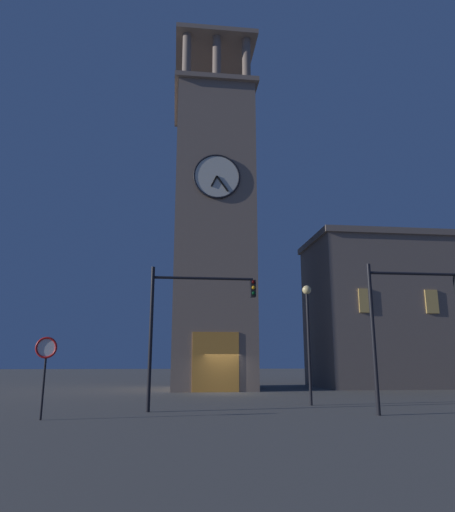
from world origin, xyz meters
The scene contains 7 objects.
ground_plane centered at (0.00, 0.00, 0.00)m, with size 200.00×200.00×0.00m, color #56544F.
clocktower centered at (0.48, -4.80, 12.50)m, with size 6.66×8.12×30.68m.
adjacent_wing_building centered at (-18.68, -5.74, 6.13)m, with size 21.44×8.16×12.23m.
traffic_signal_near centered at (-5.82, 13.13, 4.01)m, with size 4.05×0.41×5.94m.
traffic_signal_mid centered at (2.85, 10.90, 4.09)m, with size 4.61×0.41×6.06m.
street_lamp centered at (-3.16, 8.85, 3.92)m, with size 0.44×0.44×5.71m.
no_horn_sign centered at (7.95, 13.17, 2.27)m, with size 0.78×0.14×2.90m.
Camera 1 is at (3.34, 30.76, 2.02)m, focal length 32.09 mm.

